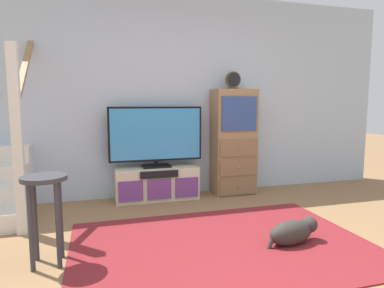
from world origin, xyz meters
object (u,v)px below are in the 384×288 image
object	(u,v)px
bar_stool_near	(45,199)
side_cabinet	(234,142)
desk_clock	(233,80)
television	(156,135)
media_console	(157,183)
dog	(293,232)

from	to	relation	value
bar_stool_near	side_cabinet	bearing A→B (deg)	34.72
desk_clock	side_cabinet	bearing A→B (deg)	27.24
side_cabinet	bar_stool_near	distance (m)	2.70
side_cabinet	bar_stool_near	world-z (taller)	side_cabinet
television	bar_stool_near	world-z (taller)	television
side_cabinet	bar_stool_near	xyz separation A→B (m)	(-2.21, -1.53, -0.19)
television	bar_stool_near	size ratio (longest dim) A/B	1.72
media_console	desk_clock	xyz separation A→B (m)	(1.05, -0.00, 1.34)
media_console	television	distance (m)	0.63
television	dog	distance (m)	2.11
media_console	bar_stool_near	world-z (taller)	bar_stool_near
desk_clock	dog	world-z (taller)	desk_clock
television	side_cabinet	bearing A→B (deg)	-0.72
media_console	dog	xyz separation A→B (m)	(0.92, -1.73, -0.09)
bar_stool_near	media_console	bearing A→B (deg)	53.35
desk_clock	bar_stool_near	world-z (taller)	desk_clock
desk_clock	bar_stool_near	xyz separation A→B (m)	(-2.18, -1.52, -1.03)
side_cabinet	bar_stool_near	bearing A→B (deg)	-145.28
television	dog	size ratio (longest dim) A/B	2.24
media_console	dog	distance (m)	1.96
media_console	television	world-z (taller)	television
television	dog	world-z (taller)	television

